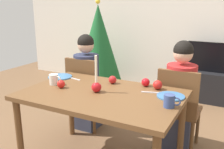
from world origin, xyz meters
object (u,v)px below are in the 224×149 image
at_px(tv_stand, 210,86).
at_px(plate_right, 171,96).
at_px(person_right_child, 180,99).
at_px(candle_centerpiece, 96,85).
at_px(apple_by_right_mug, 61,84).
at_px(tv, 213,57).
at_px(christmas_tree, 98,45).
at_px(apple_far_edge, 113,80).
at_px(plate_left, 60,77).
at_px(person_left_child, 87,84).
at_px(apple_by_left_plate, 146,82).
at_px(chair_right, 179,106).
at_px(dining_table, 102,102).
at_px(mug_left, 54,79).
at_px(apple_near_candle, 158,85).
at_px(chair_left, 85,89).
at_px(mug_right, 170,101).

distance_m(tv_stand, plate_right, 2.18).
height_order(person_right_child, candle_centerpiece, person_right_child).
bearing_deg(apple_by_right_mug, tv, 65.53).
relative_size(christmas_tree, apple_far_edge, 20.07).
bearing_deg(plate_left, person_left_child, 80.81).
distance_m(apple_by_left_plate, apple_by_right_mug, 0.80).
distance_m(chair_right, plate_left, 1.28).
xyz_separation_m(chair_right, plate_right, (0.02, -0.42, 0.24)).
height_order(dining_table, person_left_child, person_left_child).
distance_m(christmas_tree, plate_right, 2.45).
xyz_separation_m(person_left_child, plate_right, (1.14, -0.46, 0.19)).
height_order(person_left_child, mug_left, person_left_child).
relative_size(person_right_child, apple_near_candle, 13.50).
xyz_separation_m(mug_left, apple_by_left_plate, (0.81, 0.36, -0.01)).
relative_size(chair_left, tv, 1.14).
distance_m(dining_table, person_left_child, 0.87).
distance_m(christmas_tree, mug_left, 2.02).
bearing_deg(dining_table, tv_stand, 73.86).
xyz_separation_m(tv, apple_by_right_mug, (-1.07, -2.35, 0.08)).
relative_size(chair_left, mug_left, 6.83).
height_order(chair_left, candle_centerpiece, candle_centerpiece).
bearing_deg(plate_right, tv, 87.38).
bearing_deg(apple_by_right_mug, mug_right, 0.67).
bearing_deg(apple_near_candle, candle_centerpiece, -144.57).
distance_m(person_left_child, apple_by_left_plate, 0.93).
bearing_deg(person_left_child, chair_right, -1.65).
bearing_deg(mug_right, christmas_tree, 132.20).
distance_m(dining_table, tv_stand, 2.43).
bearing_deg(chair_left, mug_left, -85.88).
distance_m(chair_right, christmas_tree, 2.18).
height_order(tv_stand, apple_by_right_mug, apple_by_right_mug).
relative_size(plate_left, apple_by_right_mug, 3.37).
bearing_deg(chair_left, person_right_child, 1.65).
xyz_separation_m(dining_table, tv, (0.67, 2.30, 0.04)).
xyz_separation_m(person_left_child, apple_by_left_plate, (0.85, -0.28, 0.22)).
bearing_deg(tv_stand, plate_left, -122.25).
relative_size(chair_right, person_right_child, 0.77).
xyz_separation_m(person_right_child, candle_centerpiece, (-0.60, -0.64, 0.25)).
xyz_separation_m(person_right_child, apple_near_candle, (-0.14, -0.32, 0.22)).
bearing_deg(person_left_child, christmas_tree, 114.49).
relative_size(tv_stand, mug_left, 4.86).
height_order(dining_table, candle_centerpiece, candle_centerpiece).
bearing_deg(chair_right, person_left_child, 178.35).
bearing_deg(apple_far_edge, tv, 70.66).
bearing_deg(person_right_child, apple_by_left_plate, -134.20).
distance_m(plate_left, apple_far_edge, 0.61).
distance_m(dining_table, candle_centerpiece, 0.16).
distance_m(apple_near_candle, apple_by_left_plate, 0.13).
height_order(tv, candle_centerpiece, candle_centerpiece).
xyz_separation_m(tv_stand, christmas_tree, (-1.82, -0.38, 0.58)).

